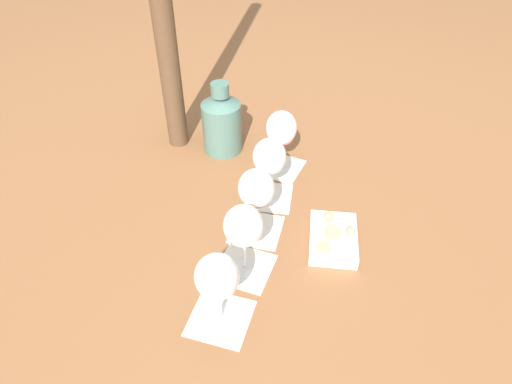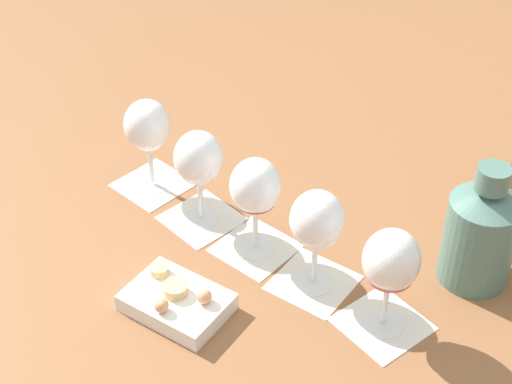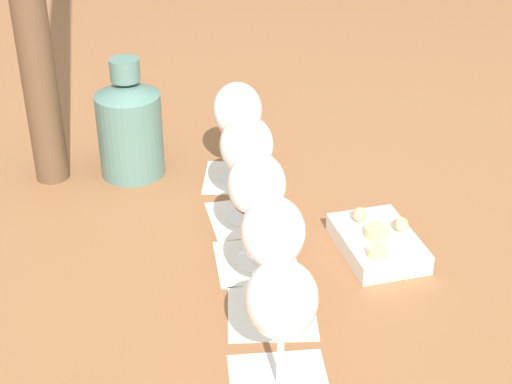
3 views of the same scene
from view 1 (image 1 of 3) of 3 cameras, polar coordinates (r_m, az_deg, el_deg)
The scene contains 13 objects.
ground_plane at distance 1.04m, azimuth 0.03°, elevation -4.72°, with size 8.00×8.00×0.00m, color brown.
tasting_card_0 at distance 1.21m, azimuth 2.98°, elevation 3.15°, with size 0.13×0.13×0.00m.
tasting_card_1 at distance 1.12m, azimuth 1.57°, elevation -0.60°, with size 0.15×0.15×0.00m.
tasting_card_2 at distance 1.04m, azimuth -0.12°, elevation -4.48°, with size 0.14×0.14×0.00m.
tasting_card_3 at distance 0.96m, azimuth -1.47°, elevation -9.41°, with size 0.13×0.13×0.00m.
tasting_card_4 at distance 0.89m, azimuth -4.48°, elevation -15.43°, with size 0.14×0.14×0.00m.
wine_glass_0 at distance 1.15m, azimuth 3.17°, elevation 7.68°, with size 0.08×0.08×0.17m.
wine_glass_1 at distance 1.05m, azimuth 1.68°, elevation 4.10°, with size 0.08×0.08×0.17m.
wine_glass_2 at distance 0.96m, azimuth -0.13°, elevation 0.31°, with size 0.08×0.08×0.17m.
wine_glass_3 at distance 0.88m, azimuth -1.59°, elevation -4.62°, with size 0.08×0.08×0.17m.
wine_glass_4 at distance 0.80m, azimuth -4.91°, elevation -10.85°, with size 0.08×0.08×0.17m.
ceramic_vase at distance 1.24m, azimuth -4.31°, elevation 8.71°, with size 0.11×0.11×0.20m.
snack_dish at distance 1.01m, azimuth 9.61°, elevation -5.67°, with size 0.17×0.16×0.05m.
Camera 1 is at (0.61, 0.41, 0.74)m, focal length 32.00 mm.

